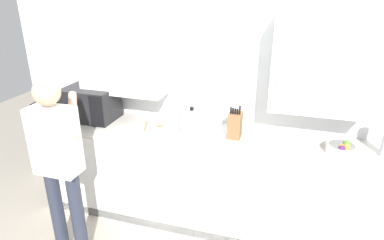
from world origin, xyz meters
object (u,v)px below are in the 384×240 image
(person_figure, at_px, (58,157))
(microwave_oven, at_px, (88,104))
(knife_block, at_px, (235,125))
(fruit_bowl, at_px, (342,148))
(stock_pot, at_px, (192,122))
(wooden_spoon, at_px, (153,126))

(person_figure, bearing_deg, microwave_oven, 106.58)
(knife_block, xyz_separation_m, person_figure, (-1.24, -0.80, -0.10))
(knife_block, xyz_separation_m, fruit_bowl, (0.88, -0.05, -0.07))
(knife_block, relative_size, fruit_bowl, 1.25)
(stock_pot, bearing_deg, wooden_spoon, 173.49)
(fruit_bowl, height_order, stock_pot, stock_pot)
(knife_block, bearing_deg, person_figure, -147.04)
(stock_pot, height_order, person_figure, person_figure)
(fruit_bowl, bearing_deg, wooden_spoon, 178.17)
(wooden_spoon, bearing_deg, fruit_bowl, -1.83)
(microwave_oven, xyz_separation_m, fruit_bowl, (2.35, -0.05, -0.12))
(fruit_bowl, height_order, wooden_spoon, fruit_bowl)
(microwave_oven, relative_size, wooden_spoon, 3.61)
(knife_block, height_order, stock_pot, knife_block)
(knife_block, height_order, fruit_bowl, knife_block)
(stock_pot, xyz_separation_m, wooden_spoon, (-0.40, 0.05, -0.11))
(microwave_oven, height_order, wooden_spoon, microwave_oven)
(stock_pot, xyz_separation_m, person_figure, (-0.86, -0.76, -0.10))
(microwave_oven, bearing_deg, wooden_spoon, 0.20)
(person_figure, bearing_deg, stock_pot, 41.48)
(knife_block, bearing_deg, wooden_spoon, -179.94)
(fruit_bowl, relative_size, wooden_spoon, 1.22)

